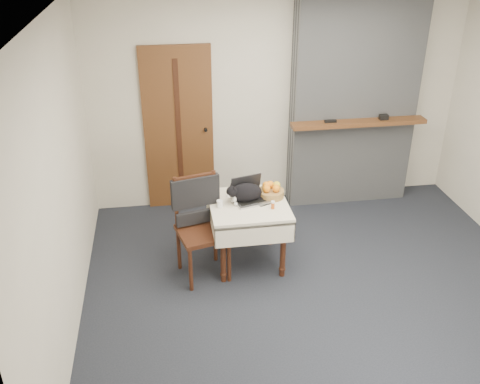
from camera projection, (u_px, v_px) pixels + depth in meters
The scene contains 12 objects.
ground at pixel (317, 289), 5.24m from camera, with size 4.50×4.50×0.00m, color black.
room_shell at pixel (315, 102), 4.84m from camera, with size 4.52×4.01×2.61m.
door at pixel (179, 130), 6.35m from camera, with size 0.82×0.10×2.00m.
chimney at pixel (354, 101), 6.39m from camera, with size 1.62×0.48×2.60m.
side_table at pixel (248, 213), 5.41m from camera, with size 0.78×0.78×0.70m.
laptop at pixel (249, 194), 5.39m from camera, with size 0.39×0.36×0.24m.
cat at pixel (246, 193), 5.35m from camera, with size 0.48×0.27×0.23m.
cream_jar at pixel (220, 204), 5.27m from camera, with size 0.06×0.06×0.07m, color white.
pill_bottle at pixel (273, 205), 5.24m from camera, with size 0.04×0.04×0.08m.
fruit_basket at pixel (271, 191), 5.46m from camera, with size 0.27×0.27×0.15m.
desk_clutter at pixel (268, 201), 5.39m from camera, with size 0.13×0.02×0.01m, color black.
chair at pixel (199, 213), 5.25m from camera, with size 0.57×0.56×1.05m.
Camera 1 is at (-1.39, -4.05, 3.26)m, focal length 40.00 mm.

